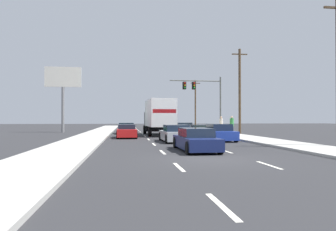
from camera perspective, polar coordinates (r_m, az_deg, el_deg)
ground_plane at (r=38.52m, az=-2.39°, el=-3.17°), size 140.00×140.00×0.00m
sidewalk_right at (r=34.93m, az=9.59°, el=-3.31°), size 3.10×80.00×0.14m
sidewalk_left at (r=33.51m, az=-13.25°, el=-3.42°), size 3.10×80.00×0.14m
lane_markings at (r=33.73m, az=-1.62°, el=-3.53°), size 3.54×57.00×0.01m
car_green at (r=36.49m, az=-7.68°, el=-2.40°), size 2.10×4.60×1.26m
car_red at (r=28.46m, az=-7.61°, el=-2.94°), size 1.89×4.13×1.22m
box_truck at (r=32.53m, az=-1.70°, el=0.06°), size 2.81×8.25×3.65m
car_silver at (r=23.41m, az=1.35°, el=-3.40°), size 2.07×4.58×1.28m
car_navy at (r=16.96m, az=5.09°, el=-4.51°), size 1.87×4.67×1.22m
car_tan at (r=36.90m, az=2.90°, el=-2.38°), size 2.08×4.15×1.27m
car_yellow at (r=31.09m, az=5.49°, el=-2.79°), size 1.96×4.48×1.13m
car_blue at (r=24.83m, az=9.18°, el=-3.20°), size 1.90×4.64×1.32m
traffic_signal_mast at (r=40.83m, az=5.91°, el=4.47°), size 6.82×0.69×7.22m
utility_pole_mid at (r=36.17m, az=12.98°, el=4.53°), size 1.80×0.28×9.62m
utility_pole_far at (r=58.35m, az=5.03°, el=2.24°), size 1.80×0.28×8.96m
roadside_billboard at (r=41.70m, az=-18.64°, el=5.31°), size 4.48×0.36×8.29m
pedestrian_near_corner at (r=34.60m, az=9.69°, el=-1.68°), size 0.38×0.38×1.85m
pedestrian_mid_block at (r=31.28m, az=11.58°, el=-1.78°), size 0.38×0.38×1.86m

